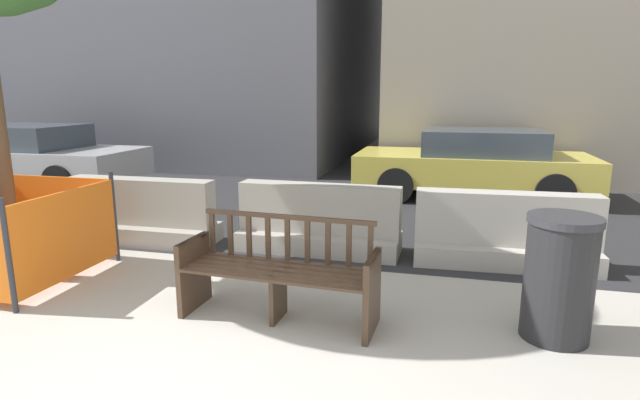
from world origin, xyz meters
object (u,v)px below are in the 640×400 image
at_px(construction_fence, 9,229).
at_px(car_taxi_near, 474,163).
at_px(street_bench, 279,275).
at_px(car_sedan_mid, 30,156).
at_px(trash_bin, 559,278).
at_px(jersey_barrier_right, 504,236).
at_px(jersey_barrier_centre, 319,224).
at_px(jersey_barrier_left, 142,216).

xyz_separation_m(construction_fence, car_taxi_near, (4.95, 5.54, 0.13)).
bearing_deg(construction_fence, street_bench, -5.00).
bearing_deg(car_sedan_mid, trash_bin, -25.82).
xyz_separation_m(jersey_barrier_right, construction_fence, (-5.11, -1.69, 0.19)).
bearing_deg(trash_bin, construction_fence, 179.26).
height_order(jersey_barrier_centre, jersey_barrier_left, same).
bearing_deg(car_taxi_near, jersey_barrier_left, -137.52).
relative_size(jersey_barrier_centre, trash_bin, 2.00).
bearing_deg(construction_fence, car_sedan_mid, 131.69).
height_order(jersey_barrier_centre, jersey_barrier_right, same).
bearing_deg(street_bench, jersey_barrier_right, 43.77).
relative_size(construction_fence, car_sedan_mid, 0.34).
relative_size(street_bench, jersey_barrier_centre, 0.85).
distance_m(jersey_barrier_centre, jersey_barrier_left, 2.38).
distance_m(jersey_barrier_right, trash_bin, 1.78).
bearing_deg(trash_bin, street_bench, -174.94).
distance_m(jersey_barrier_left, car_sedan_mid, 5.35).
bearing_deg(car_sedan_mid, street_bench, -33.76).
bearing_deg(jersey_barrier_centre, jersey_barrier_left, -176.28).
relative_size(jersey_barrier_right, trash_bin, 2.01).
xyz_separation_m(car_taxi_near, car_sedan_mid, (-8.88, -1.13, 0.01)).
xyz_separation_m(street_bench, trash_bin, (2.26, 0.20, 0.11)).
bearing_deg(car_sedan_mid, car_taxi_near, 7.27).
bearing_deg(street_bench, car_taxi_near, 72.04).
distance_m(jersey_barrier_left, jersey_barrier_right, 4.55).
distance_m(jersey_barrier_left, construction_fence, 1.63).
height_order(construction_fence, car_sedan_mid, car_sedan_mid).
relative_size(construction_fence, trash_bin, 1.51).
height_order(jersey_barrier_right, car_taxi_near, car_taxi_near).
bearing_deg(jersey_barrier_right, jersey_barrier_centre, -179.64).
xyz_separation_m(jersey_barrier_centre, construction_fence, (-2.94, -1.67, 0.19)).
relative_size(street_bench, trash_bin, 1.71).
distance_m(street_bench, jersey_barrier_left, 3.08).
height_order(jersey_barrier_centre, car_taxi_near, car_taxi_near).
xyz_separation_m(street_bench, jersey_barrier_left, (-2.51, 1.79, -0.06)).
relative_size(street_bench, car_taxi_near, 0.41).
distance_m(jersey_barrier_centre, trash_bin, 2.96).
height_order(street_bench, construction_fence, construction_fence).
distance_m(jersey_barrier_centre, car_sedan_mid, 7.39).
bearing_deg(jersey_barrier_centre, construction_fence, -150.34).
height_order(jersey_barrier_left, trash_bin, trash_bin).
relative_size(jersey_barrier_centre, car_sedan_mid, 0.45).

